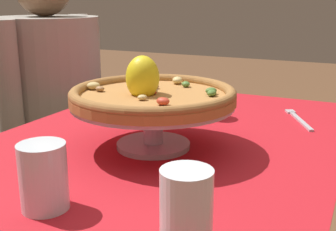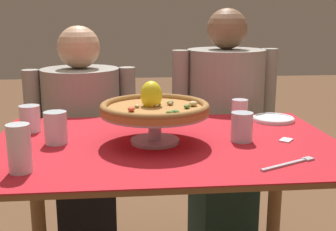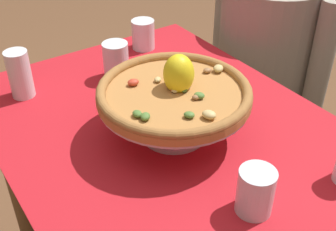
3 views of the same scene
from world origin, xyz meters
name	(u,v)px [view 1 (image 1 of 3)]	position (x,y,z in m)	size (l,w,h in m)	color
dining_table	(161,190)	(0.00, 0.00, 0.64)	(1.20, 0.81, 0.77)	olive
pizza_stand	(152,115)	(-0.04, 0.00, 0.84)	(0.36, 0.36, 0.11)	#B7B7C1
pizza	(151,93)	(-0.04, 0.01, 0.89)	(0.37, 0.37, 0.10)	#AD753D
water_glass_front_left	(186,230)	(-0.43, -0.25, 0.82)	(0.06, 0.06, 0.14)	white
water_glass_side_left	(44,181)	(-0.37, 0.02, 0.81)	(0.08, 0.08, 0.11)	silver
water_glass_back_right	(144,90)	(0.32, 0.22, 0.81)	(0.06, 0.06, 0.10)	white
water_glass_side_right	(206,101)	(0.26, -0.01, 0.81)	(0.08, 0.08, 0.10)	silver
side_plate	(154,91)	(0.47, 0.27, 0.77)	(0.17, 0.17, 0.02)	white
dinner_fork	(298,118)	(0.34, -0.26, 0.77)	(0.19, 0.11, 0.01)	#B7B7C1
sugar_packet	(226,104)	(0.42, -0.02, 0.77)	(0.05, 0.04, 0.01)	white
diner_right	(53,129)	(0.35, 0.64, 0.61)	(0.54, 0.42, 1.23)	#1E3833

